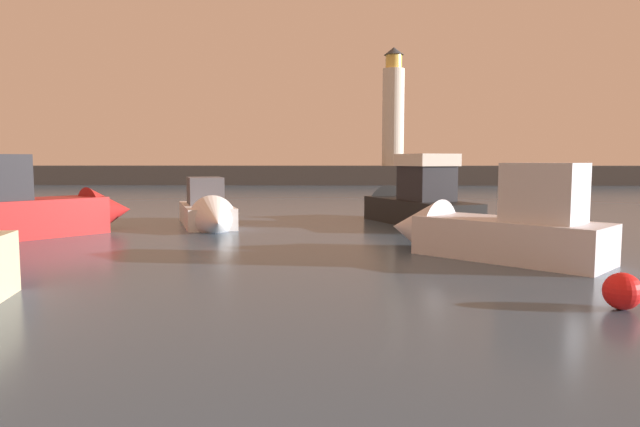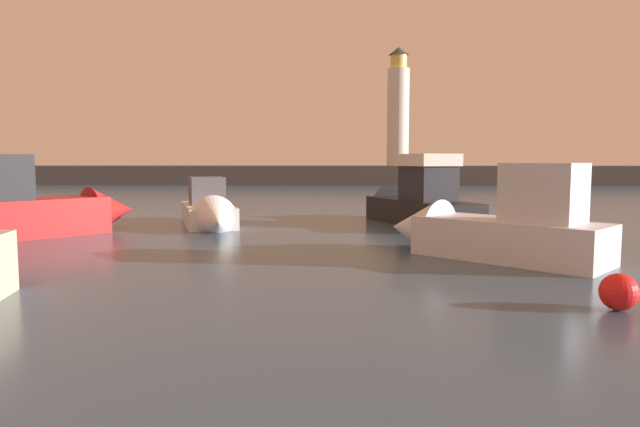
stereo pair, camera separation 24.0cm
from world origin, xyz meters
name	(u,v)px [view 2 (the right image)]	position (x,y,z in m)	size (l,w,h in m)	color
ground_plane	(328,208)	(0.00, 36.02, 0.00)	(220.00, 220.00, 0.00)	#384C60
breakwater	(334,175)	(0.00, 72.05, 1.19)	(81.89, 6.54, 2.38)	#423F3D
lighthouse	(398,110)	(8.11, 72.05, 9.36)	(2.74, 2.74, 14.75)	silver
motorboat_0	(35,210)	(-11.45, 21.63, 1.08)	(7.23, 7.88, 3.51)	#B21E1E
motorboat_1	(485,228)	(5.33, 17.29, 0.91)	(6.81, 6.47, 3.35)	silver
motorboat_3	(210,212)	(-5.12, 24.94, 0.70)	(4.24, 7.35, 2.74)	white
motorboat_4	(411,202)	(4.26, 27.12, 1.03)	(5.51, 8.87, 3.79)	black
mooring_buoy	(619,292)	(6.42, 10.83, 0.38)	(0.76, 0.76, 0.76)	red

